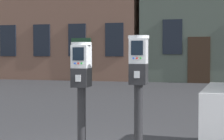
% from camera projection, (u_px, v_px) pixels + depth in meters
% --- Properties ---
extents(parking_meter_near_kerb, '(0.23, 0.26, 1.33)m').
position_uv_depth(parking_meter_near_kerb, '(81.00, 81.00, 4.27)').
color(parking_meter_near_kerb, black).
rests_on(parking_meter_near_kerb, sidewalk_slab).
extents(parking_meter_twin_adjacent, '(0.23, 0.26, 1.40)m').
position_uv_depth(parking_meter_twin_adjacent, '(139.00, 78.00, 4.10)').
color(parking_meter_twin_adjacent, black).
rests_on(parking_meter_twin_adjacent, sidewalk_slab).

